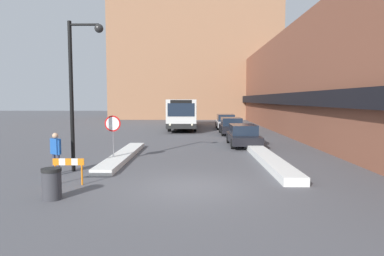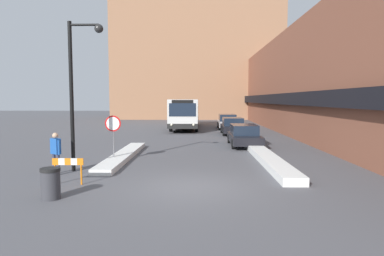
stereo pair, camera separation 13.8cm
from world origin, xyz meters
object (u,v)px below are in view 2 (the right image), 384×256
stop_sign (113,128)px  street_lamp (78,79)px  parked_car_front (244,135)px  parked_car_middle (233,126)px  trash_bin (51,183)px  construction_barricade (68,166)px  pedestrian (56,149)px  parked_car_back (227,122)px  city_bus (185,112)px

stop_sign → street_lamp: street_lamp is taller
parked_car_front → parked_car_middle: (0.00, 7.42, 0.03)m
stop_sign → parked_car_front: bearing=40.2°
trash_bin → construction_barricade: size_ratio=0.86×
pedestrian → construction_barricade: 1.99m
stop_sign → construction_barricade: (-0.52, -4.35, -0.95)m
street_lamp → trash_bin: (0.53, -4.10, -3.37)m
parked_car_middle → construction_barricade: (-7.54, -17.71, -0.06)m
parked_car_back → construction_barricade: (-7.54, -23.32, -0.07)m
city_bus → parked_car_front: (4.35, -13.67, -0.96)m
construction_barricade → street_lamp: bearing=99.4°
parked_car_front → parked_car_back: size_ratio=1.06×
stop_sign → pedestrian: bearing=-120.7°
street_lamp → stop_sign: bearing=65.9°
pedestrian → street_lamp: bearing=80.4°
construction_barricade → stop_sign: bearing=83.2°
parked_car_front → pedestrian: pedestrian is taller
city_bus → pedestrian: (-4.30, -22.36, -0.64)m
street_lamp → parked_car_middle: bearing=62.7°
parked_car_back → construction_barricade: parked_car_back is taller
parked_car_middle → stop_sign: size_ratio=2.01×
parked_car_front → street_lamp: (-7.92, -7.96, 3.15)m
city_bus → trash_bin: size_ratio=13.27×
parked_car_middle → stop_sign: 15.12m
parked_car_back → pedestrian: (-8.64, -21.71, 0.27)m
stop_sign → construction_barricade: bearing=-96.8°
parked_car_back → trash_bin: (-7.39, -25.09, -0.26)m
parked_car_front → stop_sign: size_ratio=2.05×
trash_bin → city_bus: bearing=83.3°
parked_car_front → parked_car_middle: size_ratio=1.02×
parked_car_back → stop_sign: bearing=-110.3°
trash_bin → parked_car_back: bearing=73.6°
city_bus → trash_bin: bearing=-96.7°
stop_sign → street_lamp: size_ratio=0.36×
parked_car_front → stop_sign: 9.24m
parked_car_middle → street_lamp: size_ratio=0.73×
pedestrian → stop_sign: bearing=94.9°
city_bus → parked_car_middle: 7.68m
stop_sign → street_lamp: 3.14m
pedestrian → construction_barricade: (1.11, -1.62, -0.34)m
parked_car_middle → stop_sign: bearing=-117.7°
parked_car_front → parked_car_back: (0.00, 13.03, 0.05)m
parked_car_back → pedestrian: bearing=-111.7°
city_bus → street_lamp: bearing=-99.4°
city_bus → parked_car_front: bearing=-72.4°
parked_car_middle → city_bus: bearing=124.8°
parked_car_back → stop_sign: (-7.02, -18.97, 0.88)m
parked_car_middle → street_lamp: (-7.92, -15.38, 3.12)m
street_lamp → construction_barricade: (0.38, -2.33, -3.18)m
city_bus → parked_car_middle: (4.35, -6.26, -0.93)m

